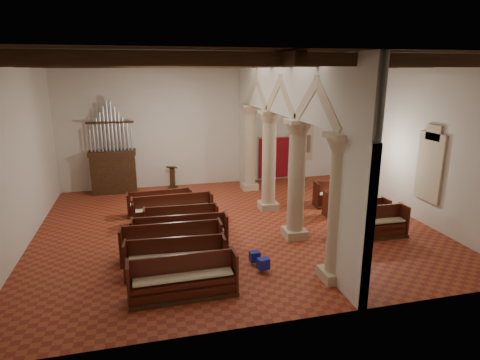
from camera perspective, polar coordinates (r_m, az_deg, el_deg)
name	(u,v)px	position (r m, az deg, el deg)	size (l,w,h in m)	color
floor	(234,226)	(14.99, -0.84, -6.54)	(14.00, 14.00, 0.00)	#943D20
ceiling	(233,57)	(13.91, -0.95, 17.05)	(14.00, 14.00, 0.00)	#2F200F
wall_back	(206,125)	(19.97, -4.80, 7.86)	(14.00, 0.02, 6.00)	silver
wall_front	(297,197)	(8.57, 8.17, -2.40)	(14.00, 0.02, 6.00)	silver
wall_left	(15,156)	(14.33, -29.35, 2.97)	(0.02, 12.00, 6.00)	silver
wall_right	(407,138)	(17.11, 22.72, 5.47)	(0.02, 12.00, 6.00)	silver
ceiling_beams	(233,63)	(13.91, -0.94, 16.31)	(13.80, 11.80, 0.30)	#402814
arcade	(283,129)	(14.56, 6.08, 7.28)	(0.90, 11.90, 6.00)	tan
window_right_a	(431,167)	(16.08, 25.48, 1.68)	(0.03, 1.00, 2.20)	#2E6854
window_right_b	(371,147)	(19.26, 18.08, 4.47)	(0.03, 1.00, 2.20)	#2E6854
window_back	(301,137)	(21.42, 8.65, 6.09)	(1.00, 0.03, 2.20)	#2E6854
pipe_organ	(113,164)	(19.56, -17.58, 2.19)	(2.10, 0.85, 4.40)	#402814
lectern	(173,179)	(19.76, -9.57, 0.16)	(0.56, 0.59, 1.16)	#351911
dossal_curtain	(274,158)	(21.03, 4.81, 3.17)	(1.80, 0.07, 2.17)	maroon
processional_banner	(304,164)	(21.26, 9.08, 2.21)	(0.58, 0.74, 2.55)	#402814
hymnal_box_a	(263,264)	(11.69, 3.33, -11.79)	(0.32, 0.26, 0.32)	#1A169D
hymnal_box_b	(255,256)	(12.12, 2.09, -10.79)	(0.30, 0.24, 0.30)	#151B94
hymnal_box_c	(220,220)	(14.78, -2.82, -5.72)	(0.35, 0.29, 0.35)	navy
tube_heater_a	(194,286)	(10.87, -6.58, -14.72)	(0.11, 0.11, 1.14)	silver
tube_heater_b	(217,286)	(10.80, -3.33, -14.86)	(0.10, 0.10, 0.97)	silver
nave_pew_0	(184,284)	(10.58, -8.02, -14.41)	(2.75, 0.78, 1.10)	#402814
nave_pew_1	(176,262)	(11.69, -9.11, -11.51)	(2.85, 0.89, 1.05)	#402814
nave_pew_2	(172,248)	(12.55, -9.63, -9.47)	(3.06, 0.84, 1.11)	#402814
nave_pew_3	(180,238)	(13.22, -8.48, -8.15)	(3.09, 0.87, 1.08)	#402814
nave_pew_4	(181,224)	(14.42, -8.33, -6.24)	(2.62, 0.76, 0.98)	#402814
nave_pew_5	(173,213)	(15.51, -9.49, -4.64)	(3.05, 0.78, 1.03)	#402814
nave_pew_6	(160,206)	(16.42, -11.31, -3.69)	(2.57, 0.79, 0.95)	#402814
aisle_pew_0	(379,227)	(14.75, 19.20, -6.27)	(1.91, 0.76, 1.09)	#402814
aisle_pew_1	(365,218)	(15.51, 17.30, -5.15)	(1.85, 0.76, 1.01)	#402814
aisle_pew_2	(345,206)	(16.55, 14.74, -3.66)	(1.77, 0.75, 1.00)	#402814
aisle_pew_3	(336,198)	(17.51, 13.47, -2.45)	(1.88, 0.82, 1.07)	#402814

